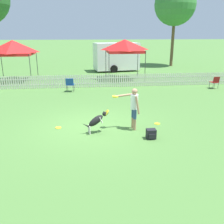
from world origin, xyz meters
The scene contains 13 objects.
ground_plane centered at (0.00, 0.00, 0.00)m, with size 240.00×240.00×0.00m, color #4C7A38.
handler_person centered at (1.54, -0.44, 0.98)m, with size 0.99×0.52×1.57m.
leaping_dog centered at (0.17, -0.66, 0.49)m, with size 1.01×0.37×0.85m.
frisbee_near_handler centered at (-1.29, -0.02, 0.01)m, with size 0.23×0.23×0.02m.
frisbee_near_dog centered at (2.62, -0.01, 0.01)m, with size 0.23×0.23×0.02m.
backpack_on_grass centered at (2.00, -1.39, 0.17)m, with size 0.32×0.29×0.34m.
picket_fence centered at (0.00, 7.29, 0.42)m, with size 27.35×0.04×0.84m.
folding_chair_blue_left centered at (-1.13, 6.08, 0.52)m, with size 0.52×0.54×0.86m.
folding_chair_center centered at (8.16, 5.99, 0.48)m, with size 0.50×0.52×0.80m.
canopy_tent_main centered at (2.87, 10.09, 2.51)m, with size 2.69×2.69×3.01m.
canopy_tent_secondary centered at (-5.31, 10.15, 2.44)m, with size 2.75×2.75×2.98m.
equipment_trailer centered at (2.78, 14.45, 1.35)m, with size 4.92×2.62×2.57m.
tree_right_grove centered at (9.18, 17.43, 6.16)m, with size 4.19×4.19×8.28m.
Camera 1 is at (-0.21, -9.13, 3.51)m, focal length 40.00 mm.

